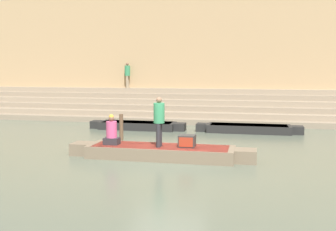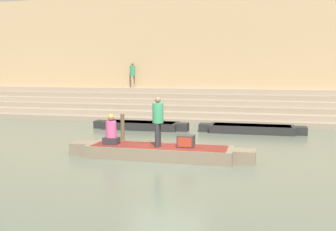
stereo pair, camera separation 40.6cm
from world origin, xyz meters
name	(u,v)px [view 2 (the right image)]	position (x,y,z in m)	size (l,w,h in m)	color
ground_plane	(166,160)	(0.00, 0.00, 0.00)	(120.00, 120.00, 0.00)	#566051
ghat_steps	(211,109)	(0.00, 10.94, 0.66)	(36.00, 3.96, 1.82)	gray
back_wall	(216,56)	(0.00, 12.97, 3.86)	(34.20, 1.28, 7.77)	tan
rowboat_main	(159,152)	(-0.30, 0.28, 0.23)	(6.36, 1.46, 0.42)	#756651
person_standing	(158,118)	(-0.31, 0.13, 1.37)	(0.37, 0.37, 1.66)	#28282D
person_rowing	(111,132)	(-2.01, 0.20, 0.83)	(0.51, 0.40, 1.04)	#28282D
tv_set	(186,141)	(0.60, 0.32, 0.62)	(0.55, 0.49, 0.40)	#2D2D2D
moored_boat_shore	(141,125)	(-2.94, 6.38, 0.20)	(4.88, 1.18, 0.38)	black
moored_boat_distant	(252,129)	(2.54, 6.53, 0.20)	(5.01, 1.18, 0.38)	black
mooring_post	(123,129)	(-2.47, 2.56, 0.60)	(0.16, 0.16, 1.20)	brown
person_on_steps	(133,73)	(-5.30, 12.04, 2.75)	(0.36, 0.36, 1.63)	gray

